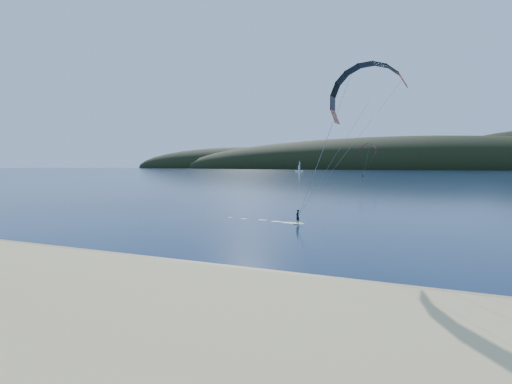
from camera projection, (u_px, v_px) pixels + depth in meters
ground at (149, 284)px, 24.72m from camera, size 1800.00×1800.00×0.00m
wet_sand at (191, 266)px, 28.82m from camera, size 220.00×2.50×0.10m
headland at (430, 169)px, 703.36m from camera, size 1200.00×310.00×140.00m
kitesurfer_near at (364, 107)px, 41.45m from camera, size 23.91×7.86×17.50m
kitesurfer_far at (368, 152)px, 215.77m from camera, size 8.78×5.76×17.06m
sailboat at (299, 171)px, 441.26m from camera, size 8.57×5.49×12.14m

